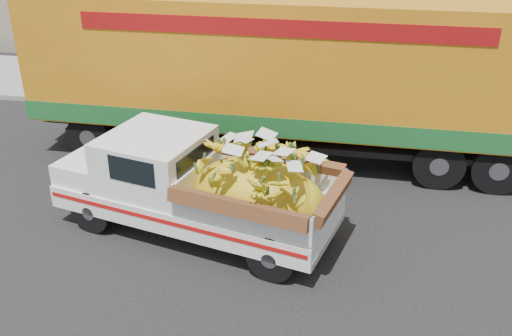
# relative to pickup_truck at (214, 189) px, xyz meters

# --- Properties ---
(ground) EXTENTS (100.00, 100.00, 0.00)m
(ground) POSITION_rel_pickup_truck_xyz_m (0.97, 0.72, -0.98)
(ground) COLOR black
(ground) RESTS_ON ground
(curb) EXTENTS (60.00, 0.25, 0.15)m
(curb) POSITION_rel_pickup_truck_xyz_m (0.97, 6.23, -0.90)
(curb) COLOR gray
(curb) RESTS_ON ground
(sidewalk) EXTENTS (60.00, 4.00, 0.14)m
(sidewalk) POSITION_rel_pickup_truck_xyz_m (0.97, 8.33, -0.91)
(sidewalk) COLOR gray
(sidewalk) RESTS_ON ground
(pickup_truck) EXTENTS (5.49, 3.03, 1.82)m
(pickup_truck) POSITION_rel_pickup_truck_xyz_m (0.00, 0.00, 0.00)
(pickup_truck) COLOR black
(pickup_truck) RESTS_ON ground
(semi_trailer) EXTENTS (12.00, 2.53, 3.80)m
(semi_trailer) POSITION_rel_pickup_truck_xyz_m (0.73, 3.77, 1.14)
(semi_trailer) COLOR black
(semi_trailer) RESTS_ON ground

